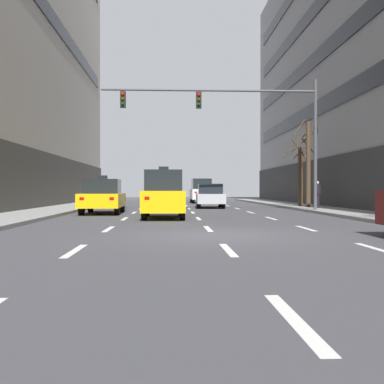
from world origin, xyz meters
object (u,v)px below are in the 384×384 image
(car_driving_2, at_px, (201,191))
(taxi_driving_3, at_px, (164,195))
(pedestrian_0, at_px, (317,193))
(car_driving_0, at_px, (210,196))
(street_tree_2, at_px, (308,162))
(traffic_signal_0, at_px, (242,116))
(street_tree_0, at_px, (300,174))
(taxi_driving_1, at_px, (103,197))

(car_driving_2, height_order, taxi_driving_3, taxi_driving_3)
(car_driving_2, distance_m, pedestrian_0, 15.93)
(car_driving_0, bearing_deg, street_tree_2, -20.68)
(traffic_signal_0, distance_m, street_tree_2, 6.44)
(car_driving_2, bearing_deg, traffic_signal_0, -86.68)
(car_driving_2, relative_size, street_tree_0, 1.03)
(taxi_driving_3, xyz_separation_m, street_tree_0, (8.71, 10.23, 1.20))
(car_driving_2, xyz_separation_m, street_tree_2, (5.68, -13.28, 1.81))
(taxi_driving_3, height_order, street_tree_0, street_tree_0)
(taxi_driving_3, height_order, street_tree_2, street_tree_2)
(car_driving_0, distance_m, traffic_signal_0, 7.50)
(car_driving_0, bearing_deg, traffic_signal_0, -79.23)
(car_driving_0, bearing_deg, car_driving_2, 89.19)
(street_tree_2, bearing_deg, pedestrian_0, -87.27)
(car_driving_2, xyz_separation_m, traffic_signal_0, (0.99, -17.12, 4.00))
(pedestrian_0, bearing_deg, car_driving_2, 111.19)
(traffic_signal_0, relative_size, pedestrian_0, 7.31)
(taxi_driving_1, distance_m, pedestrian_0, 12.29)
(pedestrian_0, bearing_deg, taxi_driving_3, -141.63)
(taxi_driving_1, bearing_deg, car_driving_0, 49.34)
(taxi_driving_1, height_order, traffic_signal_0, traffic_signal_0)
(car_driving_2, distance_m, street_tree_2, 14.56)
(taxi_driving_1, bearing_deg, traffic_signal_0, 7.18)
(taxi_driving_1, xyz_separation_m, pedestrian_0, (11.87, 3.16, 0.18))
(street_tree_2, bearing_deg, taxi_driving_3, -135.60)
(street_tree_0, bearing_deg, street_tree_2, -90.12)
(car_driving_0, xyz_separation_m, street_tree_0, (5.84, -0.51, 1.42))
(taxi_driving_3, height_order, traffic_signal_0, traffic_signal_0)
(taxi_driving_1, relative_size, traffic_signal_0, 0.41)
(taxi_driving_3, distance_m, pedestrian_0, 11.21)
(car_driving_0, distance_m, street_tree_0, 6.03)
(car_driving_0, xyz_separation_m, taxi_driving_3, (-2.87, -10.73, 0.22))
(taxi_driving_3, bearing_deg, pedestrian_0, 38.37)
(street_tree_0, distance_m, street_tree_2, 1.83)
(car_driving_0, relative_size, pedestrian_0, 2.73)
(street_tree_0, xyz_separation_m, pedestrian_0, (0.07, -3.27, -1.17))
(traffic_signal_0, height_order, street_tree_0, traffic_signal_0)
(taxi_driving_1, relative_size, street_tree_2, 0.83)
(car_driving_2, relative_size, taxi_driving_3, 1.08)
(taxi_driving_1, distance_m, car_driving_2, 19.02)
(taxi_driving_3, distance_m, street_tree_2, 12.34)
(taxi_driving_3, xyz_separation_m, traffic_signal_0, (4.02, 4.69, 4.07))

